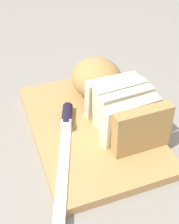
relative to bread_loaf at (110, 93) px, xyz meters
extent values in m
plane|color=gray|center=(0.03, -0.06, -0.06)|extent=(3.00, 3.00, 0.00)
cube|color=tan|center=(0.03, -0.06, -0.06)|extent=(0.39, 0.26, 0.02)
ellipsoid|color=tan|center=(-0.07, -0.01, 0.00)|extent=(0.14, 0.13, 0.09)
cube|color=beige|center=(0.01, 0.00, 0.00)|extent=(0.04, 0.12, 0.09)
cube|color=beige|center=(0.04, 0.01, 0.00)|extent=(0.04, 0.12, 0.09)
cube|color=beige|center=(0.07, 0.01, 0.00)|extent=(0.04, 0.12, 0.09)
cube|color=beige|center=(0.10, 0.00, 0.00)|extent=(0.04, 0.12, 0.09)
cube|color=tan|center=(0.13, 0.01, 0.00)|extent=(0.04, 0.12, 0.09)
cube|color=silver|center=(0.15, -0.15, -0.04)|extent=(0.23, 0.09, 0.00)
cylinder|color=black|center=(0.00, -0.10, -0.03)|extent=(0.07, 0.04, 0.02)
cube|color=silver|center=(0.04, -0.11, -0.04)|extent=(0.03, 0.03, 0.02)
sphere|color=tan|center=(0.01, -0.09, -0.04)|extent=(0.01, 0.01, 0.01)
sphere|color=tan|center=(0.04, -0.09, -0.04)|extent=(0.00, 0.00, 0.00)
camera|label=1|loc=(0.49, -0.21, 0.37)|focal=46.76mm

